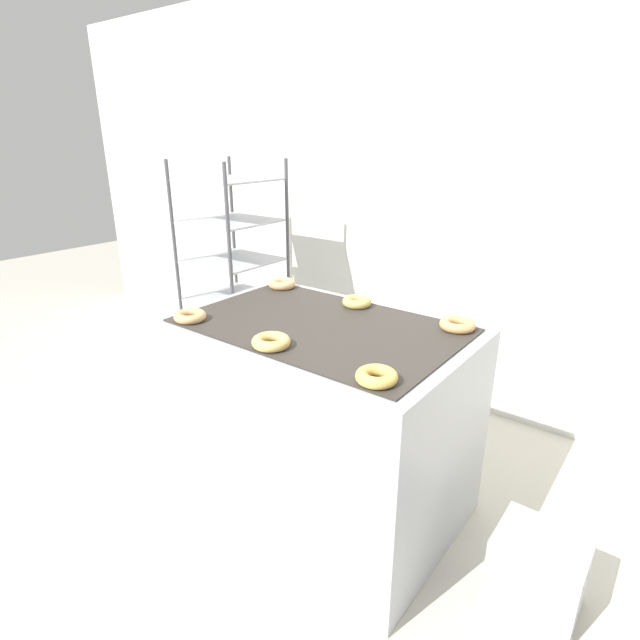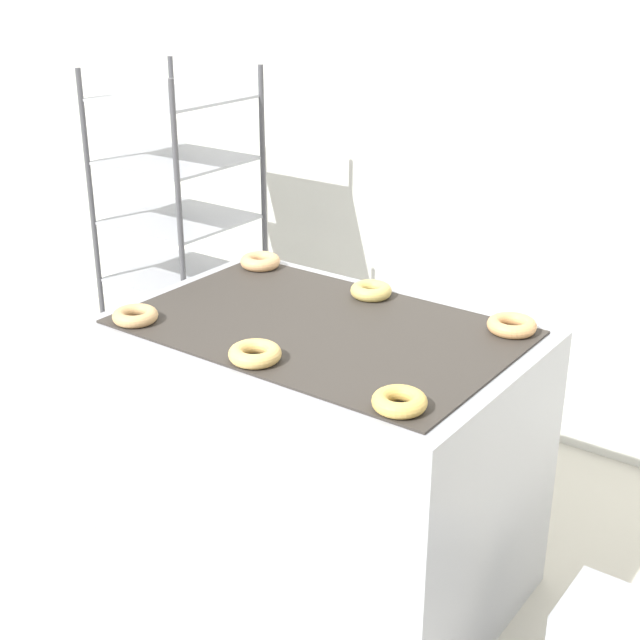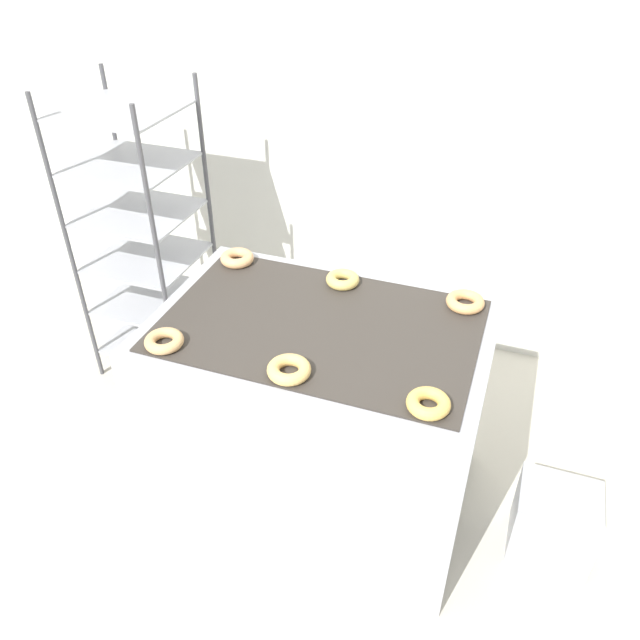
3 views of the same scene
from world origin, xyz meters
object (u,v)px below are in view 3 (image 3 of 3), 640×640
Objects in this scene: fryer_machine at (320,414)px; donut_far_center at (343,279)px; donut_near_center at (288,369)px; glaze_bin at (554,521)px; donut_far_right at (465,302)px; donut_near_right at (428,403)px; donut_far_left at (237,258)px; baking_rack_cart at (143,236)px; donut_near_left at (164,341)px.

fryer_machine is 9.28× the size of donut_far_center.
donut_near_center is (-0.00, -0.32, 0.51)m from fryer_machine.
glaze_bin is 2.11× the size of donut_near_center.
donut_far_right is (0.53, 0.01, -0.00)m from donut_far_center.
donut_near_right is 0.98× the size of donut_far_left.
donut_far_left reaches higher than fryer_machine.
donut_far_left reaches higher than donut_near_right.
donut_far_left is at bearing 178.61° from donut_far_center.
baking_rack_cart is at bearing 142.39° from donut_near_center.
fryer_machine reaches higher than glaze_bin.
donut_near_left is 0.95× the size of donut_far_right.
donut_far_right is at bearing 51.00° from donut_near_center.
donut_far_right is (1.02, 0.64, 0.00)m from donut_near_left.
donut_far_right reaches higher than donut_near_left.
baking_rack_cart is 10.41× the size of donut_near_center.
donut_far_center is (0.50, 0.64, 0.00)m from donut_near_left.
donut_near_left is at bearing -127.80° from donut_far_center.
donut_near_left is (-0.50, -0.33, 0.51)m from fryer_machine.
donut_far_center is at bearing -179.28° from donut_far_right.
fryer_machine is at bearing -26.91° from baking_rack_cart.
fryer_machine is at bearing -148.25° from donut_far_right.
fryer_machine is 9.00× the size of donut_near_right.
donut_far_left is (-1.02, 0.65, 0.00)m from donut_near_right.
glaze_bin is 1.07m from donut_near_right.
fryer_machine is 1.44m from baking_rack_cart.
donut_near_center is at bearing 0.26° from donut_near_left.
donut_far_center is at bearing -14.46° from baking_rack_cart.
baking_rack_cart is 10.80× the size of donut_far_left.
donut_near_left is 0.50m from donut_near_center.
glaze_bin is 2.25× the size of donut_near_left.
baking_rack_cart reaches higher than donut_near_right.
baking_rack_cart reaches higher than fryer_machine.
donut_far_left is at bearing 128.40° from donut_near_center.
fryer_machine is 8.80× the size of donut_far_left.
donut_far_center is at bearing 165.54° from glaze_bin.
baking_rack_cart reaches higher than donut_far_left.
donut_near_left is 1.03× the size of donut_far_center.
baking_rack_cart is at bearing 151.17° from donut_near_right.
fryer_machine is 9.04× the size of donut_near_left.
donut_far_right is (-0.53, 0.28, 0.84)m from glaze_bin.
baking_rack_cart is 11.09× the size of donut_near_left.
donut_far_right is at bearing -10.04° from baking_rack_cart.
donut_near_center is at bearing -89.56° from donut_far_center.
donut_far_left is 0.51m from donut_far_center.
donut_near_center is 0.83m from donut_far_right.
donut_far_right is (1.03, -0.01, -0.00)m from donut_far_left.
donut_far_left is 0.97× the size of donut_far_right.
donut_far_left is (0.72, -0.31, 0.17)m from baking_rack_cart.
baking_rack_cart is 1.29m from donut_far_center.
glaze_bin is 2.31× the size of donut_far_center.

